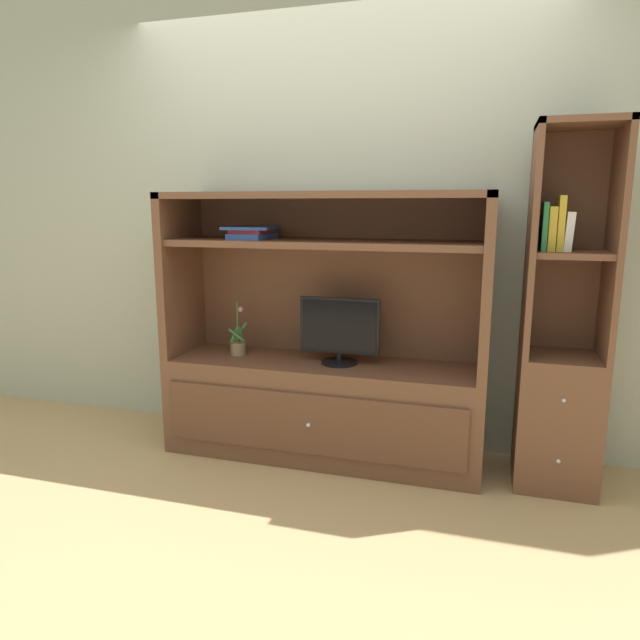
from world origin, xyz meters
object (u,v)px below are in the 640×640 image
Objects in this scene: magazine_stack at (252,232)px; tv_monitor at (339,330)px; media_console at (323,376)px; bookshelf_tall at (561,369)px; upright_book_row at (556,227)px; potted_plant at (238,346)px.

tv_monitor is at bearing -0.57° from magazine_stack.
media_console reaches higher than tv_monitor.
bookshelf_tall is (1.24, 0.00, 0.14)m from media_console.
upright_book_row reaches higher than magazine_stack.
potted_plant is (-0.62, 0.02, -0.14)m from tv_monitor.
bookshelf_tall is (1.76, -0.01, 0.01)m from potted_plant.
bookshelf_tall is (1.65, 0.01, -0.65)m from magazine_stack.
potted_plant is (-0.52, 0.01, 0.14)m from media_console.
media_console is 0.29m from tv_monitor.
bookshelf_tall reaches higher than upright_book_row.
potted_plant is 0.17× the size of bookshelf_tall.
tv_monitor is at bearing -179.38° from bookshelf_tall.
potted_plant is at bearing 173.54° from magazine_stack.
tv_monitor is 1.15m from bookshelf_tall.
tv_monitor is at bearing -1.62° from potted_plant.
potted_plant is at bearing 179.52° from upright_book_row.
bookshelf_tall reaches higher than potted_plant.
upright_book_row is (1.58, -0.00, 0.04)m from magazine_stack.
media_console is at bearing -0.67° from potted_plant.
tv_monitor is 1.49× the size of magazine_stack.
magazine_stack is at bearing 179.43° from tv_monitor.
media_console reaches higher than potted_plant.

